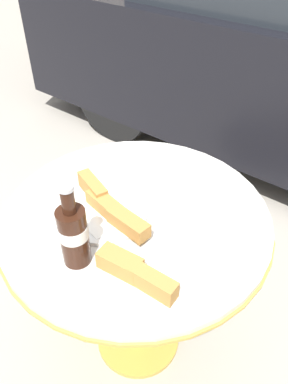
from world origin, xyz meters
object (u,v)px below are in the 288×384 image
(cola_bottle_left, at_px, (74,233))
(lunch_plate_far, at_px, (136,278))
(bistro_table, at_px, (136,243))
(lunch_plate_near, at_px, (107,209))

(cola_bottle_left, distance_m, lunch_plate_far, 0.18)
(bistro_table, bearing_deg, cola_bottle_left, -91.76)
(bistro_table, height_order, lunch_plate_near, lunch_plate_near)
(bistro_table, distance_m, cola_bottle_left, 0.31)
(bistro_table, xyz_separation_m, lunch_plate_far, (0.15, -0.19, 0.15))
(cola_bottle_left, xyz_separation_m, lunch_plate_far, (0.16, 0.03, -0.07))
(lunch_plate_far, bearing_deg, cola_bottle_left, -168.59)
(cola_bottle_left, bearing_deg, lunch_plate_far, 11.41)
(bistro_table, distance_m, lunch_plate_far, 0.28)
(cola_bottle_left, relative_size, lunch_plate_far, 1.11)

